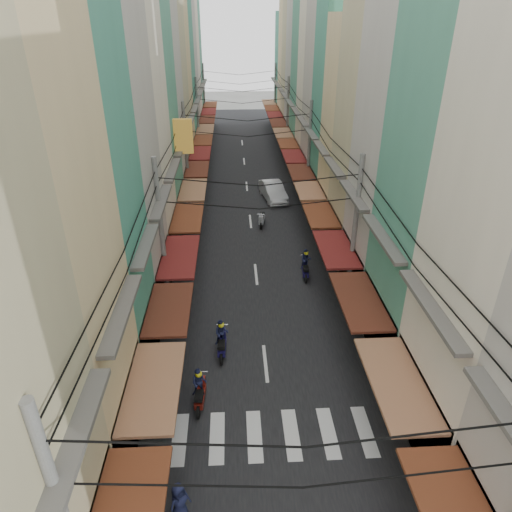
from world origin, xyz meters
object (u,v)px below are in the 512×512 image
object	(u,v)px
bicycle	(379,330)
white_car	(273,199)
market_umbrella	(456,390)
traffic_sign	(362,293)

from	to	relation	value
bicycle	white_car	bearing A→B (deg)	8.40
market_umbrella	traffic_sign	world-z (taller)	traffic_sign
bicycle	traffic_sign	bearing A→B (deg)	85.70
white_car	bicycle	size ratio (longest dim) A/B	3.52
traffic_sign	white_car	bearing A→B (deg)	98.16
bicycle	market_umbrella	xyz separation A→B (m)	(0.69, -6.30, 2.07)
bicycle	market_umbrella	world-z (taller)	market_umbrella
market_umbrella	traffic_sign	distance (m)	6.57
white_car	traffic_sign	distance (m)	18.80
white_car	traffic_sign	bearing A→B (deg)	-91.63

